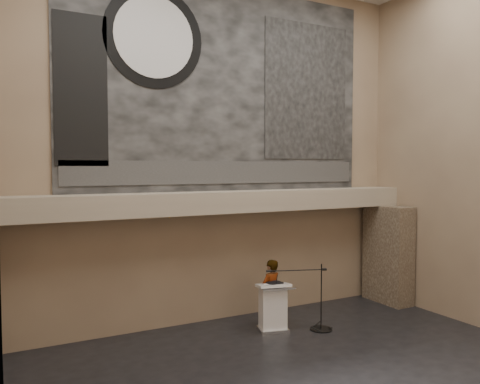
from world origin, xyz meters
TOP-DOWN VIEW (x-y plane):
  - floor at (0.00, 0.00)m, footprint 10.00×10.00m
  - wall_back at (0.00, 4.00)m, footprint 10.00×0.02m
  - soffit at (0.00, 3.60)m, footprint 10.00×0.80m
  - sprinkler_left at (-1.60, 3.55)m, footprint 0.04×0.04m
  - sprinkler_right at (1.90, 3.55)m, footprint 0.04×0.04m
  - banner at (0.00, 3.97)m, footprint 8.00×0.05m
  - banner_text_strip at (0.00, 3.93)m, footprint 7.76×0.02m
  - banner_clock_rim at (-1.80, 3.93)m, footprint 2.30×0.02m
  - banner_clock_face at (-1.80, 3.91)m, footprint 1.84×0.02m
  - banner_building_print at (2.40, 3.93)m, footprint 2.60×0.02m
  - banner_brick_print at (-3.40, 3.93)m, footprint 1.10×0.02m
  - stone_pier at (4.65, 3.15)m, footprint 0.60×1.40m
  - lectern at (0.55, 2.62)m, footprint 0.84×0.68m
  - binder at (0.60, 2.61)m, footprint 0.35×0.30m
  - papers at (0.43, 2.57)m, footprint 0.22×0.28m
  - speaker_person at (0.68, 2.93)m, footprint 0.66×0.53m
  - mic_stand at (1.55, 2.19)m, footprint 1.49×0.71m

SIDE VIEW (x-z plane):
  - floor at x=0.00m, z-range 0.00..0.00m
  - mic_stand at x=1.55m, z-range -0.54..1.01m
  - lectern at x=0.55m, z-range -0.02..1.12m
  - speaker_person at x=0.68m, z-range 0.00..1.59m
  - papers at x=0.43m, z-range 1.10..1.10m
  - binder at x=0.60m, z-range 1.10..1.14m
  - stone_pier at x=4.65m, z-range 0.00..2.70m
  - sprinkler_left at x=-1.60m, z-range 2.64..2.70m
  - sprinkler_right at x=1.90m, z-range 2.64..2.70m
  - soffit at x=0.00m, z-range 2.70..3.20m
  - banner_text_strip at x=0.00m, z-range 3.38..3.93m
  - wall_back at x=0.00m, z-range 0.00..8.50m
  - banner_brick_print at x=-3.40m, z-range 3.80..7.00m
  - banner at x=0.00m, z-range 3.20..8.20m
  - banner_building_print at x=2.40m, z-range 4.00..7.60m
  - banner_clock_rim at x=-1.80m, z-range 5.55..7.85m
  - banner_clock_face at x=-1.80m, z-range 5.78..7.62m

